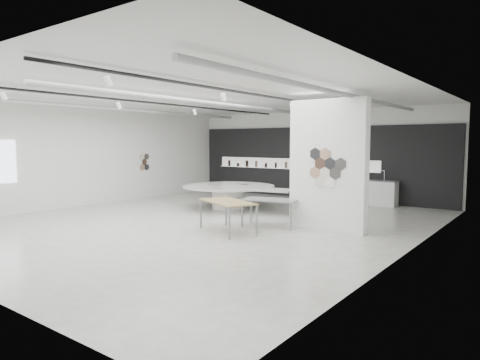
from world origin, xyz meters
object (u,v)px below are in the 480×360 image
Objects in this scene: sample_table_stone at (270,201)px; kitchen_counter at (374,192)px; display_island at (230,194)px; partition_column at (328,165)px; sample_table_wood at (227,203)px.

kitchen_counter is at bearing 81.32° from sample_table_stone.
display_island reaches higher than sample_table_stone.
sample_table_stone is (-1.54, -0.53, -1.07)m from partition_column.
sample_table_stone is at bearing 68.81° from sample_table_wood.
sample_table_wood is 7.53m from kitchen_counter.
sample_table_wood is 1.19× the size of sample_table_stone.
sample_table_wood is (-2.05, -1.86, -1.02)m from partition_column.
partition_column is 2.08× the size of kitchen_counter.
kitchen_counter is at bearing 78.96° from sample_table_wood.
partition_column reaches higher than sample_table_wood.
sample_table_stone is (0.52, 1.33, -0.05)m from sample_table_wood.
sample_table_stone is 0.98× the size of kitchen_counter.
partition_column reaches higher than display_island.
kitchen_counter reaches higher than display_island.
partition_column is 0.76× the size of display_island.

